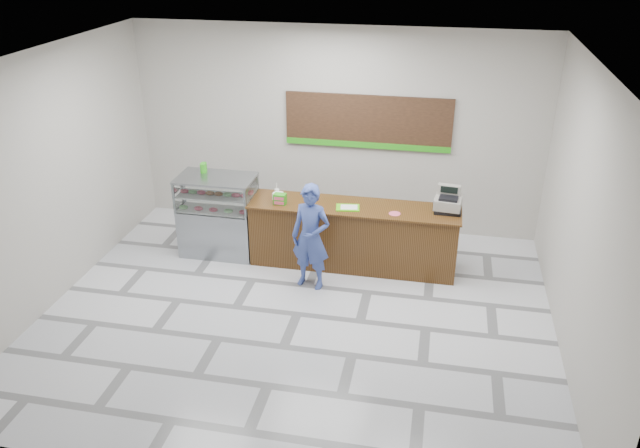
% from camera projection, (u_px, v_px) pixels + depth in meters
% --- Properties ---
extents(floor, '(7.00, 7.00, 0.00)m').
position_uv_depth(floor, '(297.00, 314.00, 8.74)').
color(floor, silver).
rests_on(floor, ground).
extents(back_wall, '(7.00, 0.00, 7.00)m').
position_uv_depth(back_wall, '(336.00, 131.00, 10.62)').
color(back_wall, '#B5B0A6').
rests_on(back_wall, floor).
extents(ceiling, '(7.00, 7.00, 0.00)m').
position_uv_depth(ceiling, '(292.00, 62.00, 7.21)').
color(ceiling, silver).
rests_on(ceiling, back_wall).
extents(sales_counter, '(3.26, 0.76, 1.03)m').
position_uv_depth(sales_counter, '(353.00, 236.00, 9.79)').
color(sales_counter, '#553518').
rests_on(sales_counter, floor).
extents(display_case, '(1.22, 0.72, 1.33)m').
position_uv_depth(display_case, '(218.00, 215.00, 10.11)').
color(display_case, gray).
rests_on(display_case, floor).
extents(menu_board, '(2.80, 0.06, 0.90)m').
position_uv_depth(menu_board, '(368.00, 123.00, 10.41)').
color(menu_board, black).
rests_on(menu_board, back_wall).
extents(cash_register, '(0.44, 0.45, 0.37)m').
position_uv_depth(cash_register, '(448.00, 202.00, 9.35)').
color(cash_register, black).
rests_on(cash_register, sales_counter).
extents(card_terminal, '(0.13, 0.18, 0.04)m').
position_uv_depth(card_terminal, '(440.00, 212.00, 9.33)').
color(card_terminal, black).
rests_on(card_terminal, sales_counter).
extents(serving_tray, '(0.39, 0.30, 0.02)m').
position_uv_depth(serving_tray, '(348.00, 208.00, 9.48)').
color(serving_tray, '#57DC11').
rests_on(serving_tray, sales_counter).
extents(napkin_box, '(0.16, 0.16, 0.11)m').
position_uv_depth(napkin_box, '(278.00, 196.00, 9.77)').
color(napkin_box, white).
rests_on(napkin_box, sales_counter).
extents(straw_cup, '(0.07, 0.07, 0.11)m').
position_uv_depth(straw_cup, '(277.00, 192.00, 9.91)').
color(straw_cup, silver).
rests_on(straw_cup, sales_counter).
extents(promo_box, '(0.19, 0.13, 0.17)m').
position_uv_depth(promo_box, '(280.00, 199.00, 9.60)').
color(promo_box, green).
rests_on(promo_box, sales_counter).
extents(donut_decal, '(0.18, 0.18, 0.00)m').
position_uv_depth(donut_decal, '(395.00, 214.00, 9.30)').
color(donut_decal, '#E95572').
rests_on(donut_decal, sales_counter).
extents(green_cup_left, '(0.09, 0.09, 0.14)m').
position_uv_depth(green_cup_left, '(204.00, 167.00, 10.04)').
color(green_cup_left, green).
rests_on(green_cup_left, display_case).
extents(green_cup_right, '(0.10, 0.10, 0.15)m').
position_uv_depth(green_cup_right, '(203.00, 168.00, 9.97)').
color(green_cup_right, green).
rests_on(green_cup_right, display_case).
extents(customer, '(0.66, 0.50, 1.62)m').
position_uv_depth(customer, '(311.00, 237.00, 9.10)').
color(customer, '#3A4D9A').
rests_on(customer, floor).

